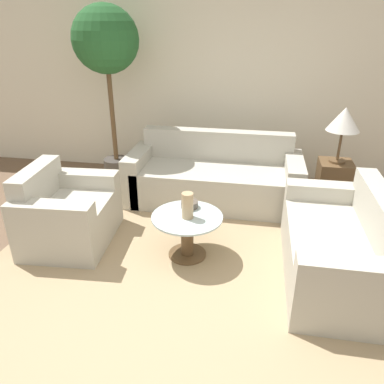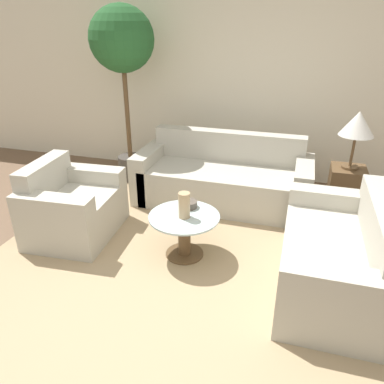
{
  "view_description": "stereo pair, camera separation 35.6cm",
  "coord_description": "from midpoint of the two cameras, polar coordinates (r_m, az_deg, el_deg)",
  "views": [
    {
      "loc": [
        0.56,
        -2.2,
        2.06
      ],
      "look_at": [
        -0.02,
        0.98,
        0.55
      ],
      "focal_mm": 35.0,
      "sensor_mm": 36.0,
      "label": 1
    },
    {
      "loc": [
        0.9,
        -2.12,
        2.06
      ],
      "look_at": [
        -0.02,
        0.98,
        0.55
      ],
      "focal_mm": 35.0,
      "sensor_mm": 36.0,
      "label": 2
    }
  ],
  "objects": [
    {
      "name": "bowl",
      "position": [
        3.54,
        -3.26,
        -1.95
      ],
      "size": [
        0.16,
        0.16,
        0.06
      ],
      "color": "brown",
      "rests_on": "coffee_table"
    },
    {
      "name": "side_table",
      "position": [
        4.59,
        18.61,
        0.94
      ],
      "size": [
        0.37,
        0.37,
        0.58
      ],
      "color": "brown",
      "rests_on": "ground_plane"
    },
    {
      "name": "potted_plant",
      "position": [
        4.9,
        -15.08,
        20.07
      ],
      "size": [
        0.79,
        0.79,
        2.22
      ],
      "color": "#3D3833",
      "rests_on": "ground_plane"
    },
    {
      "name": "vase",
      "position": [
        3.33,
        -3.76,
        -2.15
      ],
      "size": [
        0.1,
        0.1,
        0.24
      ],
      "color": "tan",
      "rests_on": "coffee_table"
    },
    {
      "name": "table_lamp",
      "position": [
        4.35,
        20.0,
        10.18
      ],
      "size": [
        0.36,
        0.36,
        0.62
      ],
      "color": "brown",
      "rests_on": "side_table"
    },
    {
      "name": "rug",
      "position": [
        3.63,
        -3.57,
        -9.57
      ],
      "size": [
        3.59,
        3.37,
        0.01
      ],
      "color": "tan",
      "rests_on": "ground_plane"
    },
    {
      "name": "armchair",
      "position": [
        3.98,
        -21.24,
        -3.38
      ],
      "size": [
        0.83,
        0.99,
        0.77
      ],
      "rotation": [
        0.0,
        0.0,
        1.64
      ],
      "color": "#B2AD9E",
      "rests_on": "ground_plane"
    },
    {
      "name": "loveseat",
      "position": [
        3.38,
        19.26,
        -8.4
      ],
      "size": [
        0.8,
        1.49,
        0.79
      ],
      "rotation": [
        0.0,
        0.0,
        -1.57
      ],
      "color": "#B2AD9E",
      "rests_on": "ground_plane"
    },
    {
      "name": "wall_back",
      "position": [
        5.2,
        2.21,
        16.64
      ],
      "size": [
        10.0,
        0.06,
        2.6
      ],
      "color": "beige",
      "rests_on": "ground_plane"
    },
    {
      "name": "sofa_main",
      "position": [
        4.57,
        1.21,
        2.07
      ],
      "size": [
        2.05,
        0.84,
        0.81
      ],
      "color": "#B2AD9E",
      "rests_on": "ground_plane"
    },
    {
      "name": "coffee_table",
      "position": [
        3.48,
        -3.69,
        -5.91
      ],
      "size": [
        0.65,
        0.65,
        0.42
      ],
      "color": "brown",
      "rests_on": "ground_plane"
    },
    {
      "name": "ground_plane",
      "position": [
        3.07,
        -6.5,
        -17.29
      ],
      "size": [
        14.0,
        14.0,
        0.0
      ],
      "primitive_type": "plane",
      "color": "brown"
    }
  ]
}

